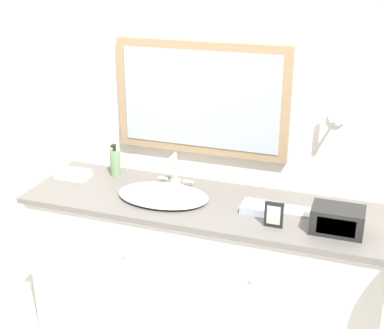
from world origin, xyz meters
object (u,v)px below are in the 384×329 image
at_px(sink_basin, 164,194).
at_px(picture_frame, 274,215).
at_px(soap_bottle, 115,162).
at_px(appliance_box, 337,220).

relative_size(sink_basin, picture_frame, 3.82).
bearing_deg(picture_frame, sink_basin, 168.23).
relative_size(soap_bottle, picture_frame, 1.49).
relative_size(appliance_box, picture_frame, 1.86).
xyz_separation_m(sink_basin, picture_frame, (0.61, -0.13, 0.04)).
bearing_deg(sink_basin, appliance_box, -4.77).
xyz_separation_m(soap_bottle, picture_frame, (0.99, -0.32, -0.01)).
bearing_deg(soap_bottle, appliance_box, -11.86).
bearing_deg(sink_basin, soap_bottle, 153.03).
distance_m(sink_basin, appliance_box, 0.90).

